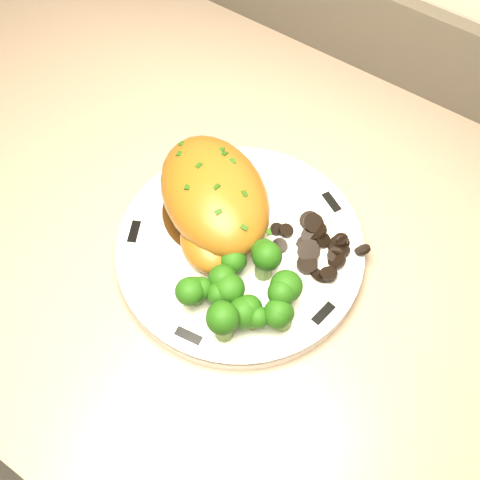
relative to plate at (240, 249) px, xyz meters
The scene contains 10 objects.
plate is the anchor object (origin of this frame).
rim_accent_0 0.12m from the plate, ahead, with size 0.03×0.01×0.00m, color black.
rim_accent_1 0.12m from the plate, 62.50° to the left, with size 0.03×0.01×0.00m, color black.
rim_accent_2 0.12m from the plate, 134.50° to the left, with size 0.03×0.01×0.00m, color black.
rim_accent_3 0.12m from the plate, 153.50° to the right, with size 0.03×0.01×0.00m, color black.
rim_accent_4 0.12m from the plate, 81.50° to the right, with size 0.03×0.01×0.00m, color black.
gravy_pool 0.05m from the plate, 156.35° to the left, with size 0.12×0.12×0.00m, color #3B210A.
chicken_breast 0.06m from the plate, 161.06° to the left, with size 0.20×0.19×0.06m.
mushroom_pile 0.08m from the plate, 27.30° to the left, with size 0.09×0.07×0.03m.
broccoli_florets 0.08m from the plate, 51.83° to the right, with size 0.12×0.11×0.04m.
Camera 1 is at (-0.05, 1.37, 1.48)m, focal length 45.00 mm.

